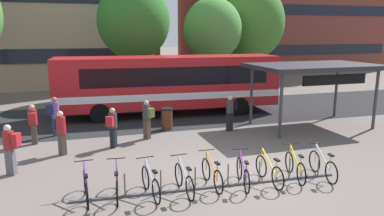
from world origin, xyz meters
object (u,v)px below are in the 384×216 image
at_px(parked_bicycle_purple_5, 243,174).
at_px(commuter_black_pack_6, 230,111).
at_px(transit_shelter, 314,68).
at_px(parked_bicycle_yellow_7, 295,167).
at_px(city_bus, 167,83).
at_px(street_tree_2, 253,23).
at_px(commuter_red_pack_1, 112,125).
at_px(street_tree_0, 134,21).
at_px(street_tree_3, 213,30).
at_px(parked_bicycle_purple_1, 117,185).
at_px(commuter_olive_pack_0, 147,117).
at_px(commuter_navy_pack_3, 55,114).
at_px(parked_bicycle_silver_8, 323,166).
at_px(parked_bicycle_purple_0, 86,188).
at_px(commuter_red_pack_2, 10,146).
at_px(parked_bicycle_yellow_6, 269,171).
at_px(commuter_navy_pack_5, 61,130).
at_px(parked_bicycle_orange_4, 212,174).
at_px(parked_bicycle_silver_2, 151,183).
at_px(trash_bin, 167,119).
at_px(parked_bicycle_silver_3, 184,180).
at_px(commuter_red_pack_4, 33,122).

height_order(parked_bicycle_purple_5, commuter_black_pack_6, commuter_black_pack_6).
bearing_deg(transit_shelter, parked_bicycle_yellow_7, -129.83).
relative_size(city_bus, commuter_black_pack_6, 7.35).
bearing_deg(street_tree_2, parked_bicycle_purple_5, -116.70).
xyz_separation_m(parked_bicycle_yellow_7, commuter_red_pack_1, (-5.16, 4.80, 0.53)).
distance_m(street_tree_0, street_tree_3, 6.35).
height_order(parked_bicycle_purple_1, parked_bicycle_yellow_7, same).
xyz_separation_m(commuter_olive_pack_0, commuter_navy_pack_3, (-3.79, 1.63, 0.04)).
distance_m(parked_bicycle_yellow_7, parked_bicycle_silver_8, 0.90).
distance_m(parked_bicycle_purple_0, commuter_black_pack_6, 8.51).
bearing_deg(commuter_black_pack_6, parked_bicycle_yellow_7, 63.00).
relative_size(transit_shelter, commuter_navy_pack_3, 3.41).
xyz_separation_m(parked_bicycle_purple_5, commuter_olive_pack_0, (-1.87, 5.60, 0.58)).
xyz_separation_m(commuter_red_pack_1, commuter_red_pack_2, (-3.32, -1.91, 0.04)).
xyz_separation_m(parked_bicycle_yellow_6, commuter_navy_pack_3, (-6.50, 7.28, 0.62)).
relative_size(parked_bicycle_yellow_7, commuter_navy_pack_5, 1.02).
bearing_deg(parked_bicycle_purple_5, commuter_red_pack_1, 47.40).
relative_size(parked_bicycle_orange_4, commuter_navy_pack_3, 0.99).
xyz_separation_m(transit_shelter, street_tree_2, (3.44, 13.52, 2.45)).
distance_m(parked_bicycle_purple_5, commuter_navy_pack_5, 6.98).
height_order(commuter_olive_pack_0, street_tree_2, street_tree_2).
height_order(parked_bicycle_silver_2, parked_bicycle_purple_5, same).
distance_m(parked_bicycle_silver_8, commuter_navy_pack_5, 9.23).
xyz_separation_m(parked_bicycle_purple_1, parked_bicycle_yellow_7, (5.43, -0.22, 0.00)).
height_order(parked_bicycle_purple_0, commuter_red_pack_1, commuter_red_pack_1).
bearing_deg(trash_bin, commuter_olive_pack_0, -132.13).
relative_size(parked_bicycle_yellow_6, commuter_red_pack_1, 1.08).
distance_m(parked_bicycle_orange_4, parked_bicycle_purple_5, 0.92).
distance_m(parked_bicycle_silver_3, commuter_olive_pack_0, 5.60).
relative_size(commuter_red_pack_2, commuter_red_pack_4, 1.01).
relative_size(parked_bicycle_silver_3, commuter_red_pack_2, 1.04).
xyz_separation_m(transit_shelter, commuter_black_pack_6, (-4.07, 0.37, -1.87)).
bearing_deg(street_tree_3, parked_bicycle_silver_8, -98.54).
bearing_deg(parked_bicycle_silver_8, parked_bicycle_purple_0, 93.32).
height_order(commuter_navy_pack_5, commuter_black_pack_6, commuter_navy_pack_5).
bearing_deg(transit_shelter, parked_bicycle_yellow_6, -135.05).
relative_size(parked_bicycle_purple_5, street_tree_2, 0.20).
bearing_deg(commuter_black_pack_6, parked_bicycle_silver_3, 31.86).
relative_size(parked_bicycle_purple_5, commuter_black_pack_6, 1.03).
distance_m(parked_bicycle_purple_0, parked_bicycle_silver_3, 2.68).
height_order(parked_bicycle_purple_0, street_tree_0, street_tree_0).
bearing_deg(commuter_red_pack_2, trash_bin, -123.84).
relative_size(commuter_red_pack_4, commuter_black_pack_6, 1.00).
height_order(parked_bicycle_yellow_6, street_tree_3, street_tree_3).
height_order(commuter_navy_pack_3, street_tree_2, street_tree_2).
bearing_deg(parked_bicycle_orange_4, parked_bicycle_silver_3, 99.81).
bearing_deg(parked_bicycle_purple_5, street_tree_3, -4.63).
bearing_deg(parked_bicycle_silver_3, commuter_black_pack_6, -36.43).
relative_size(parked_bicycle_orange_4, trash_bin, 1.67).
bearing_deg(street_tree_0, parked_bicycle_purple_1, -100.01).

